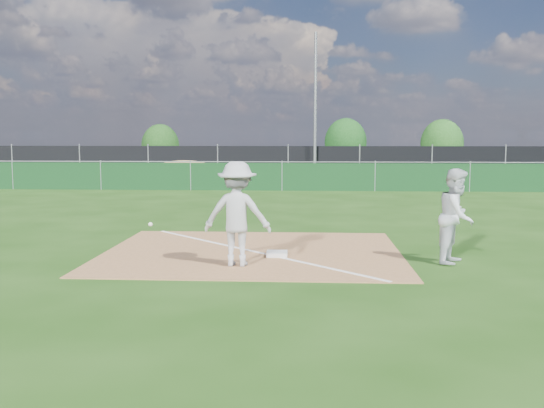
{
  "coord_description": "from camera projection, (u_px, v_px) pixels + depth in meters",
  "views": [
    {
      "loc": [
        1.12,
        -11.16,
        2.38
      ],
      "look_at": [
        0.4,
        1.0,
        1.0
      ],
      "focal_mm": 40.0,
      "sensor_mm": 36.0,
      "label": 1
    }
  ],
  "objects": [
    {
      "name": "car_right",
      "position": [
        369.0,
        163.0,
        38.88
      ],
      "size": [
        4.39,
        2.12,
        1.23
      ],
      "primitive_type": "imported",
      "rotation": [
        0.0,
        0.0,
        1.67
      ],
      "color": "black",
      "rests_on": "parking_lot"
    },
    {
      "name": "tree_mid",
      "position": [
        346.0,
        142.0,
        44.67
      ],
      "size": [
        3.09,
        3.09,
        3.66
      ],
      "color": "#382316",
      "rests_on": "ground"
    },
    {
      "name": "foul_line",
      "position": [
        253.0,
        251.0,
        12.39
      ],
      "size": [
        5.01,
        5.01,
        0.01
      ],
      "primitive_type": "cube",
      "rotation": [
        0.0,
        0.0,
        0.79
      ],
      "color": "white",
      "rests_on": "infield_dirt"
    },
    {
      "name": "black_fence",
      "position": [
        288.0,
        162.0,
        34.11
      ],
      "size": [
        46.0,
        0.04,
        1.8
      ],
      "primitive_type": "cube",
      "color": "black",
      "rests_on": "ground"
    },
    {
      "name": "car_left",
      "position": [
        173.0,
        161.0,
        38.92
      ],
      "size": [
        4.57,
        2.28,
        1.5
      ],
      "primitive_type": "imported",
      "rotation": [
        0.0,
        0.0,
        1.69
      ],
      "color": "#A6AAAE",
      "rests_on": "parking_lot"
    },
    {
      "name": "parking_lot",
      "position": [
        291.0,
        172.0,
        39.17
      ],
      "size": [
        46.0,
        9.0,
        0.01
      ],
      "primitive_type": "cube",
      "color": "black",
      "rests_on": "ground"
    },
    {
      "name": "ground",
      "position": [
        276.0,
        203.0,
        21.32
      ],
      "size": [
        90.0,
        90.0,
        0.0
      ],
      "primitive_type": "plane",
      "color": "#1A3F0D",
      "rests_on": "ground"
    },
    {
      "name": "green_fence",
      "position": [
        282.0,
        177.0,
        26.21
      ],
      "size": [
        44.0,
        0.05,
        1.2
      ],
      "primitive_type": "cube",
      "color": "black",
      "rests_on": "ground"
    },
    {
      "name": "dirt_mound",
      "position": [
        184.0,
        172.0,
        29.98
      ],
      "size": [
        3.38,
        2.6,
        1.17
      ],
      "primitive_type": "ellipsoid",
      "color": "olive",
      "rests_on": "ground"
    },
    {
      "name": "tree_left",
      "position": [
        160.0,
        146.0,
        44.05
      ],
      "size": [
        2.71,
        2.71,
        3.22
      ],
      "color": "#382316",
      "rests_on": "ground"
    },
    {
      "name": "infield_dirt",
      "position": [
        253.0,
        252.0,
        12.39
      ],
      "size": [
        6.0,
        5.0,
        0.02
      ],
      "primitive_type": "cube",
      "color": "#94643B",
      "rests_on": "ground"
    },
    {
      "name": "runner",
      "position": [
        457.0,
        216.0,
        11.26
      ],
      "size": [
        0.99,
        1.07,
        1.78
      ],
      "primitive_type": "imported",
      "rotation": [
        0.0,
        0.0,
        1.11
      ],
      "color": "silver",
      "rests_on": "ground"
    },
    {
      "name": "play_at_first",
      "position": [
        237.0,
        214.0,
        10.96
      ],
      "size": [
        2.28,
        0.77,
        1.9
      ],
      "color": "#BDBCBF",
      "rests_on": "infield_dirt"
    },
    {
      "name": "light_pole",
      "position": [
        315.0,
        106.0,
        33.38
      ],
      "size": [
        0.16,
        0.16,
        8.0
      ],
      "primitive_type": "cylinder",
      "color": "slate",
      "rests_on": "ground"
    },
    {
      "name": "first_base",
      "position": [
        277.0,
        254.0,
        11.92
      ],
      "size": [
        0.42,
        0.42,
        0.09
      ],
      "primitive_type": "cube",
      "rotation": [
        0.0,
        0.0,
        0.02
      ],
      "color": "silver",
      "rests_on": "infield_dirt"
    },
    {
      "name": "tree_right",
      "position": [
        442.0,
        144.0,
        42.89
      ],
      "size": [
        2.99,
        2.99,
        3.54
      ],
      "color": "#382316",
      "rests_on": "ground"
    },
    {
      "name": "car_mid",
      "position": [
        272.0,
        161.0,
        38.93
      ],
      "size": [
        4.78,
        2.58,
        1.5
      ],
      "primitive_type": "imported",
      "rotation": [
        0.0,
        0.0,
        1.34
      ],
      "color": "black",
      "rests_on": "parking_lot"
    }
  ]
}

